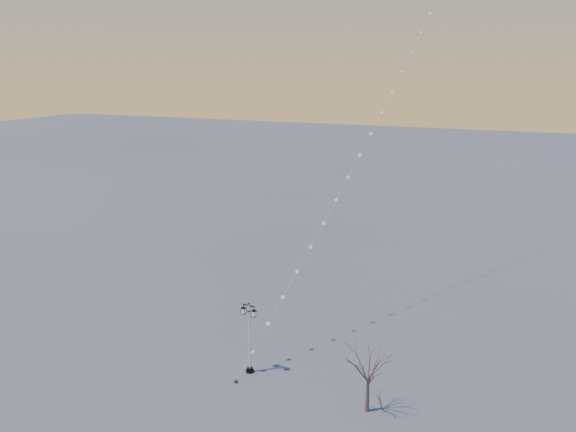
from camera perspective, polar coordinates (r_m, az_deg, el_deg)
The scene contains 4 objects.
ground at distance 33.79m, azimuth -4.66°, elevation -17.83°, with size 300.00×300.00×0.00m, color #5D5E5F.
street_lamp at distance 35.28m, azimuth -3.87°, elevation -11.62°, with size 1.15×0.51×4.54m.
bare_tree at distance 31.86m, azimuth 8.00°, elevation -14.75°, with size 2.21×2.21×3.67m.
kite_train at distance 46.78m, azimuth 11.30°, elevation 15.76°, with size 10.24×38.72×38.65m.
Camera 1 is at (13.51, -25.07, 18.18)m, focal length 35.86 mm.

